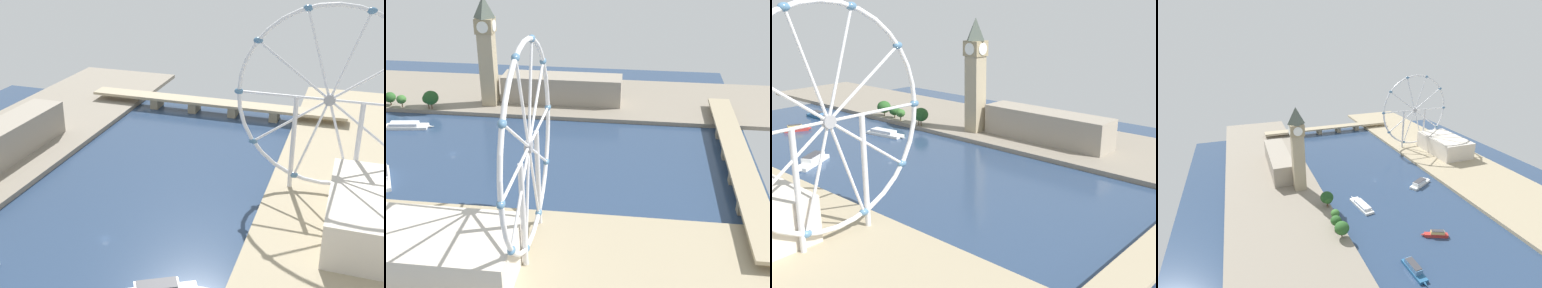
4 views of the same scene
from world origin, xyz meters
TOP-DOWN VIEW (x-y plane):
  - ground_plane at (0.00, 0.00)m, footprint 383.30×383.30m
  - riverbank_left at (-106.65, 0.00)m, footprint 90.00×520.00m
  - clock_tower at (-81.10, 2.40)m, footprint 13.99×13.99m
  - parliament_block at (-93.80, 56.87)m, footprint 22.00×92.93m
  - tree_row_embankment at (-66.09, -61.44)m, footprint 13.32×58.37m
  - ferris_wheel at (88.44, 71.53)m, footprint 95.17×3.20m
  - riverside_hall at (114.26, 36.60)m, footprint 39.95×66.39m
  - river_bridge at (-0.00, 178.02)m, footprint 195.30×15.73m
  - tour_boat_3 at (-34.75, -46.97)m, footprint 12.87×35.89m

SIDE VIEW (x-z plane):
  - ground_plane at x=0.00m, z-range 0.00..0.00m
  - riverbank_left at x=-106.65m, z-range 0.00..3.00m
  - tour_boat_3 at x=-34.75m, z-range -0.33..3.92m
  - river_bridge at x=0.00m, z-range 2.31..11.59m
  - tree_row_embankment at x=-66.09m, z-range 3.85..17.92m
  - riverside_hall at x=114.26m, z-range 3.00..23.43m
  - parliament_block at x=-93.80m, z-range 3.00..23.94m
  - clock_tower at x=-81.10m, z-range 4.71..87.55m
  - ferris_wheel at x=88.44m, z-range 4.13..100.32m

